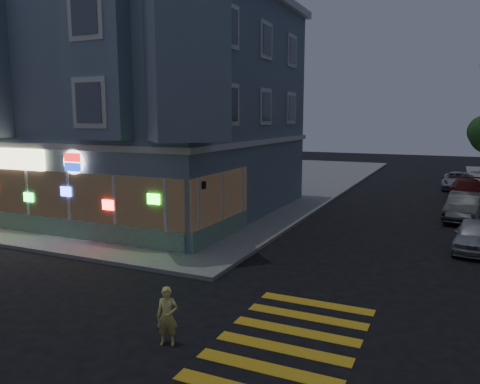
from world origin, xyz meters
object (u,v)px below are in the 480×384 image
Objects in this scene: running_child at (167,316)px; parked_car_c at (468,192)px; traffic_signal at (197,170)px; parked_car_b at (464,207)px; parked_car_d at (458,181)px; parked_car_a at (474,235)px.

running_child is 23.70m from parked_car_c.
traffic_signal is (-9.86, -15.74, 2.50)m from parked_car_c.
parked_car_c is at bearing 93.84° from parked_car_b.
parked_car_b is 0.93× the size of traffic_signal.
parked_car_b is at bearing 65.28° from traffic_signal.
running_child is at bearing -100.48° from parked_car_d.
parked_car_a is at bearing -86.74° from parked_car_d.
running_child is 13.38m from parked_car_a.
running_child is 0.38× the size of parked_car_a.
traffic_signal is at bearing 93.64° from running_child.
parked_car_b is at bearing -87.33° from parked_car_d.
parked_car_c reaches higher than parked_car_d.
running_child reaches higher than parked_car_d.
traffic_signal is at bearing -125.02° from parked_car_b.
traffic_signal is (-9.86, -4.59, 2.62)m from parked_car_a.
parked_car_c is (6.70, 22.73, 0.04)m from running_child.
parked_car_d is at bearing 91.45° from parked_car_c.
traffic_signal is at bearing -125.51° from parked_car_c.
parked_car_b is at bearing 97.17° from parked_car_a.
parked_car_c reaches higher than running_child.
parked_car_d is 0.99× the size of traffic_signal.
traffic_signal reaches higher than parked_car_a.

